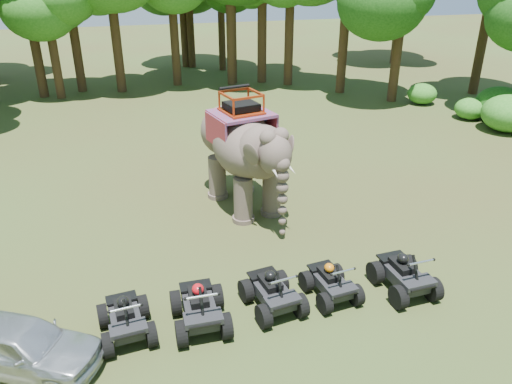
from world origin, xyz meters
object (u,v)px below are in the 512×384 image
atv_1 (199,303)px  atv_4 (405,270)px  elephant (243,151)px  parked_car (21,345)px  atv_3 (331,278)px  atv_0 (125,314)px  atv_2 (273,287)px

atv_1 → atv_4: (5.48, 0.00, -0.01)m
elephant → parked_car: (-6.44, -6.38, -1.49)m
elephant → atv_3: size_ratio=3.19×
atv_0 → atv_3: 5.24m
atv_0 → atv_2: 3.63m
parked_car → atv_3: (7.44, 0.63, -0.02)m
elephant → atv_4: 6.85m
elephant → atv_0: size_ratio=3.01×
elephant → parked_car: elephant is taller
parked_car → atv_1: 3.97m
atv_0 → atv_4: (7.23, -0.07, 0.04)m
elephant → atv_0: bearing=-139.5°
atv_1 → atv_2: (1.88, 0.18, -0.03)m
parked_car → atv_3: parked_car is taller
atv_2 → atv_3: 1.61m
parked_car → atv_4: (9.43, 0.39, 0.05)m
parked_car → atv_2: (5.83, 0.57, 0.03)m
atv_1 → atv_3: size_ratio=1.14×
elephant → parked_car: bearing=-149.1°
atv_2 → atv_3: (1.61, 0.06, -0.05)m
elephant → atv_0: 7.43m
atv_2 → atv_4: (3.60, -0.18, 0.02)m
atv_3 → elephant: bearing=92.1°
atv_3 → atv_4: bearing=-14.4°
atv_4 → atv_2: bearing=173.2°
atv_1 → atv_3: 3.50m
atv_2 → atv_4: 3.61m
elephant → atv_2: size_ratio=2.93×
atv_3 → atv_2: bearing=174.3°
parked_car → atv_3: size_ratio=2.26×
elephant → atv_3: 6.04m
atv_4 → atv_0: bearing=175.4°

